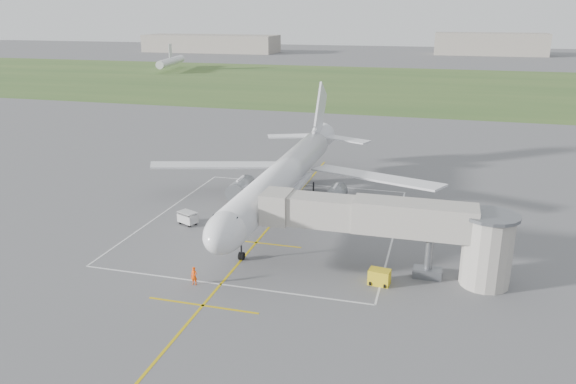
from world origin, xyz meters
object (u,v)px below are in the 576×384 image
(gpu_unit, at_px, (379,277))
(ramp_worker_wing, at_px, (233,196))
(airliner, at_px, (284,176))
(jet_bridge, at_px, (405,227))
(baggage_cart, at_px, (188,218))
(ramp_worker_nose, at_px, (194,276))

(gpu_unit, distance_m, ramp_worker_wing, 27.74)
(airliner, xyz_separation_m, jet_bridge, (15.72, -14.25, 0.35))
(baggage_cart, bearing_deg, jet_bridge, 9.37)
(gpu_unit, xyz_separation_m, baggage_cart, (-23.24, 9.11, 0.08))
(ramp_worker_nose, distance_m, ramp_worker_wing, 23.21)
(airliner, bearing_deg, ramp_worker_wing, 170.02)
(jet_bridge, height_order, gpu_unit, jet_bridge)
(baggage_cart, distance_m, ramp_worker_wing, 9.27)
(gpu_unit, height_order, baggage_cart, baggage_cart)
(gpu_unit, distance_m, baggage_cart, 24.96)
(ramp_worker_nose, bearing_deg, airliner, 87.61)
(airliner, distance_m, jet_bridge, 21.22)
(airliner, distance_m, gpu_unit, 22.13)
(ramp_worker_nose, bearing_deg, jet_bridge, 25.41)
(baggage_cart, height_order, ramp_worker_nose, ramp_worker_nose)
(jet_bridge, xyz_separation_m, baggage_cart, (-25.11, 6.51, -3.96))
(ramp_worker_nose, xyz_separation_m, ramp_worker_wing, (-4.88, 22.69, -0.05))
(jet_bridge, bearing_deg, gpu_unit, -125.67)
(airliner, relative_size, baggage_cart, 18.31)
(jet_bridge, bearing_deg, baggage_cart, 165.47)
(gpu_unit, height_order, ramp_worker_nose, ramp_worker_nose)
(jet_bridge, relative_size, baggage_cart, 9.16)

